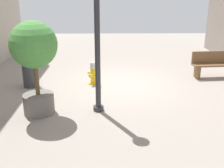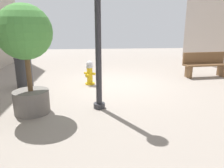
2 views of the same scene
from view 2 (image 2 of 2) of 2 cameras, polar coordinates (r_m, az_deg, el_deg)
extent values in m
plane|color=gray|center=(7.40, 1.03, 0.04)|extent=(23.40, 23.40, 0.00)
cylinder|color=gold|center=(7.38, -5.89, 0.13)|extent=(0.32, 0.32, 0.05)
cylinder|color=gold|center=(7.31, -5.96, 2.34)|extent=(0.19, 0.19, 0.53)
cylinder|color=silver|center=(7.25, -6.02, 4.62)|extent=(0.24, 0.24, 0.06)
sphere|color=silver|center=(7.24, -6.04, 5.32)|extent=(0.22, 0.22, 0.22)
cylinder|color=gold|center=(7.24, -4.98, 2.74)|extent=(0.16, 0.14, 0.09)
cylinder|color=gold|center=(7.37, -6.94, 2.91)|extent=(0.16, 0.14, 0.09)
cylinder|color=gold|center=(7.18, -6.54, 2.26)|extent=(0.16, 0.18, 0.11)
cube|color=brown|center=(9.54, 27.12, 3.21)|extent=(0.13, 0.40, 0.45)
cube|color=brown|center=(8.77, 19.76, 3.06)|extent=(0.13, 0.40, 0.45)
cube|color=brown|center=(9.09, 23.76, 4.71)|extent=(1.79, 0.59, 0.06)
cube|color=brown|center=(9.21, 23.28, 6.47)|extent=(1.76, 0.21, 0.44)
cylinder|color=slate|center=(5.25, -20.65, -4.44)|extent=(0.80, 0.80, 0.53)
cylinder|color=brown|center=(5.06, -21.42, 3.42)|extent=(0.11, 0.11, 0.94)
sphere|color=#4C9342|center=(4.97, -22.36, 12.73)|extent=(1.17, 1.17, 1.17)
cylinder|color=#2D2D33|center=(5.26, -3.41, -5.74)|extent=(0.28, 0.28, 0.12)
cylinder|color=#2D2D33|center=(4.92, -3.75, 13.81)|extent=(0.14, 0.14, 3.41)
cylinder|color=#38383D|center=(7.38, -22.41, 2.61)|extent=(0.50, 0.50, 0.95)
cylinder|color=#2C2C30|center=(7.30, -22.80, 6.39)|extent=(0.53, 0.53, 0.04)
camera|label=1|loc=(2.27, 164.70, 15.40)|focal=44.19mm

